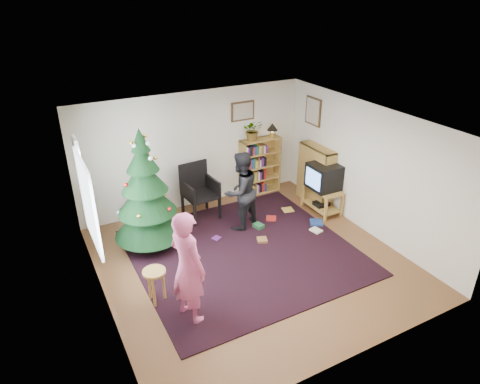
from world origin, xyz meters
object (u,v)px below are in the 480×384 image
picture_back (243,111)px  person_standing (188,267)px  tv_stand (322,197)px  potted_plant (253,130)px  crt_tv (324,176)px  armchair (198,188)px  bookshelf_back (260,165)px  picture_right (313,111)px  table_lamp (272,128)px  person_by_chair (241,191)px  stool (155,278)px  bookshelf_right (316,175)px  christmas_tree (146,200)px

picture_back → person_standing: size_ratio=0.31×
tv_stand → potted_plant: bearing=121.7°
picture_back → crt_tv: (1.07, -1.58, -1.13)m
crt_tv → armchair: armchair is taller
picture_back → armchair: picture_back is taller
tv_stand → person_standing: (-3.69, -1.68, 0.55)m
bookshelf_back → potted_plant: bearing=180.0°
picture_right → table_lamp: 0.98m
picture_back → person_standing: (-2.62, -3.26, -1.07)m
picture_back → bookshelf_back: 1.35m
crt_tv → person_by_chair: (-1.84, 0.22, -0.02)m
picture_right → person_standing: (-3.95, -2.53, -1.07)m
bookshelf_back → tv_stand: size_ratio=1.52×
stool → bookshelf_right: bearing=20.6°
person_standing → tv_stand: bearing=-83.9°
bookshelf_back → stool: bookshelf_back is taller
picture_right → person_standing: bearing=-147.4°
christmas_tree → stool: bearing=-104.2°
picture_right → person_standing: 4.81m
picture_right → potted_plant: (-1.15, 0.59, -0.41)m
christmas_tree → bookshelf_right: bearing=-0.4°
person_standing → potted_plant: bearing=-60.3°
picture_back → christmas_tree: 2.97m
picture_back → tv_stand: picture_back is taller
christmas_tree → table_lamp: (3.24, 0.99, 0.56)m
crt_tv → table_lamp: table_lamp is taller
potted_plant → table_lamp: bearing=0.0°
stool → person_by_chair: bearing=31.9°
stool → table_lamp: table_lamp is taller
christmas_tree → crt_tv: christmas_tree is taller
armchair → crt_tv: bearing=-29.0°
picture_right → christmas_tree: (-3.89, -0.40, -1.00)m
person_standing → bookshelf_back: bearing=-62.3°
bookshelf_back → bookshelf_right: bearing=-51.6°
armchair → bookshelf_back: bearing=7.4°
table_lamp → stool: bearing=-144.7°
person_standing → table_lamp: person_standing is taller
bookshelf_back → potted_plant: (-0.20, 0.00, 0.87)m
bookshelf_back → crt_tv: bookshelf_back is taller
christmas_tree → armchair: size_ratio=1.99×
bookshelf_right → person_by_chair: (-1.96, -0.20, 0.14)m
armchair → stool: size_ratio=1.97×
crt_tv → table_lamp: size_ratio=1.91×
bookshelf_right → person_by_chair: size_ratio=0.81×
tv_stand → stool: (-4.04, -1.14, 0.13)m
stool → table_lamp: bearing=35.3°
person_standing → potted_plant: size_ratio=3.71×
bookshelf_right → tv_stand: bookshelf_right is taller
bookshelf_right → potted_plant: bearing=44.7°
picture_back → armchair: bearing=-159.5°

